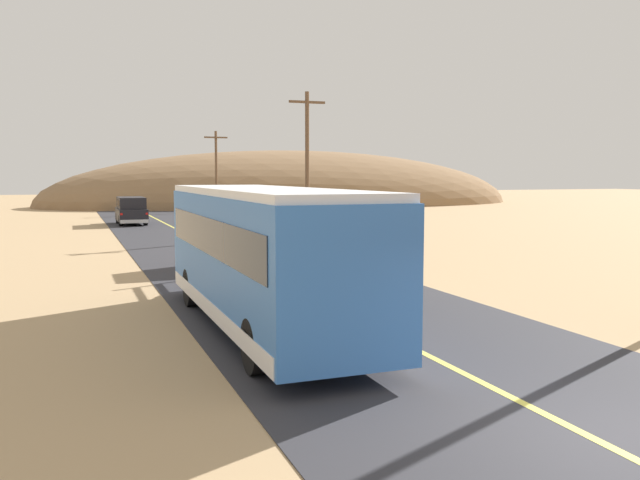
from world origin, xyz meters
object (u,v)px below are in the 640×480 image
at_px(livestock_truck, 279,222).
at_px(car_far, 131,209).
at_px(bus, 264,254).
at_px(power_pole_far, 216,169).
at_px(power_pole_mid, 307,159).

xyz_separation_m(livestock_truck, car_far, (-3.07, 25.15, -0.70)).
bearing_deg(bus, car_far, 89.97).
height_order(livestock_truck, power_pole_far, power_pole_far).
height_order(livestock_truck, power_pole_mid, power_pole_mid).
height_order(livestock_truck, car_far, livestock_truck).
bearing_deg(power_pole_mid, bus, -112.12).
bearing_deg(car_far, bus, -90.03).
bearing_deg(power_pole_far, livestock_truck, -98.72).
bearing_deg(power_pole_far, power_pole_mid, -90.00).
distance_m(bus, power_pole_far, 48.60).
distance_m(livestock_truck, car_far, 25.35).
bearing_deg(bus, power_pole_mid, 67.88).
bearing_deg(bus, power_pole_far, 79.25).
height_order(bus, power_pole_mid, power_pole_mid).
distance_m(livestock_truck, power_pole_mid, 14.99).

